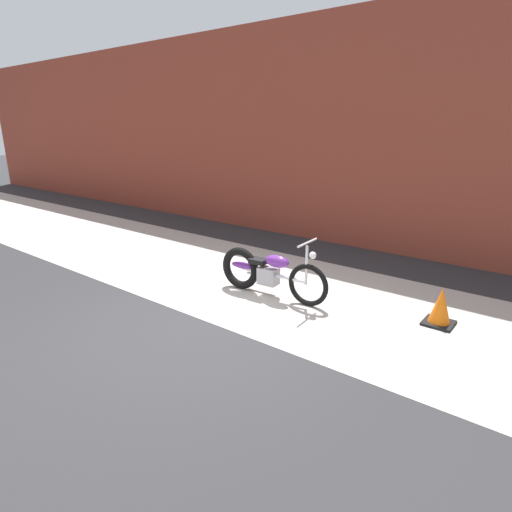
{
  "coord_description": "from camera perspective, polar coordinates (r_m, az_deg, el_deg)",
  "views": [
    {
      "loc": [
        4.0,
        -3.95,
        2.7
      ],
      "look_at": [
        0.08,
        1.04,
        0.75
      ],
      "focal_mm": 29.99,
      "sensor_mm": 36.0,
      "label": 1
    }
  ],
  "objects": [
    {
      "name": "brick_building_wall",
      "position": [
        9.99,
        15.12,
        15.51
      ],
      "size": [
        36.0,
        0.5,
        5.05
      ],
      "primitive_type": "cube",
      "color": "brown",
      "rests_on": "ground"
    },
    {
      "name": "traffic_cone",
      "position": [
        6.55,
        23.39,
        -6.39
      ],
      "size": [
        0.4,
        0.4,
        0.55
      ],
      "color": "orange",
      "rests_on": "ground"
    },
    {
      "name": "sidewalk_slab",
      "position": [
        7.47,
        2.89,
        -4.12
      ],
      "size": [
        36.0,
        3.5,
        0.01
      ],
      "primitive_type": "cube",
      "color": "#B2ADA3",
      "rests_on": "ground"
    },
    {
      "name": "ground_plane",
      "position": [
        6.23,
        -6.58,
        -8.69
      ],
      "size": [
        80.0,
        80.0,
        0.0
      ],
      "primitive_type": "plane",
      "color": "#2D2D30"
    },
    {
      "name": "motorcycle_purple",
      "position": [
        7.0,
        1.14,
        -2.11
      ],
      "size": [
        2.01,
        0.58,
        1.03
      ],
      "rotation": [
        0.0,
        0.0,
        0.06
      ],
      "color": "black",
      "rests_on": "ground"
    }
  ]
}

